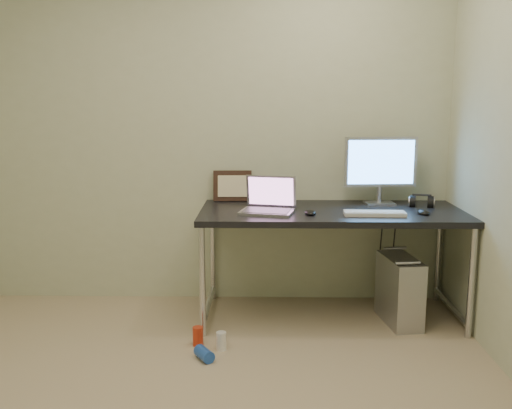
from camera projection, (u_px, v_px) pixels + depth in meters
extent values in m
cube|color=beige|center=(206.00, 132.00, 4.11)|extent=(3.50, 0.02, 2.50)
cube|color=black|center=(332.00, 213.00, 3.81)|extent=(1.75, 0.77, 0.04)
cylinder|color=silver|center=(202.00, 282.00, 3.56)|extent=(0.04, 0.04, 0.71)
cylinder|color=silver|center=(213.00, 253.00, 4.23)|extent=(0.04, 0.04, 0.71)
cylinder|color=silver|center=(471.00, 283.00, 3.53)|extent=(0.04, 0.04, 0.71)
cylinder|color=silver|center=(438.00, 254.00, 4.20)|extent=(0.04, 0.04, 0.71)
cylinder|color=silver|center=(208.00, 304.00, 3.94)|extent=(0.04, 0.69, 0.04)
cylinder|color=silver|center=(451.00, 306.00, 3.92)|extent=(0.04, 0.69, 0.04)
cube|color=#A5A4A8|center=(399.00, 290.00, 3.80)|extent=(0.25, 0.45, 0.45)
cylinder|color=#AEADB5|center=(408.00, 263.00, 3.58)|extent=(0.16, 0.05, 0.02)
cylinder|color=#AEADB5|center=(395.00, 248.00, 3.93)|extent=(0.16, 0.05, 0.02)
cylinder|color=black|center=(380.00, 248.00, 4.19)|extent=(0.01, 0.16, 0.69)
cylinder|color=black|center=(393.00, 252.00, 4.17)|extent=(0.02, 0.11, 0.71)
cylinder|color=red|center=(198.00, 336.00, 3.47)|extent=(0.08, 0.08, 0.12)
cylinder|color=white|center=(221.00, 341.00, 3.41)|extent=(0.08, 0.08, 0.11)
cylinder|color=blue|center=(204.00, 354.00, 3.27)|extent=(0.13, 0.15, 0.07)
cube|color=#AEADB5|center=(267.00, 212.00, 3.70)|extent=(0.38, 0.30, 0.02)
cube|color=slate|center=(267.00, 210.00, 3.70)|extent=(0.33, 0.26, 0.00)
cube|color=#9B9DA4|center=(271.00, 191.00, 3.80)|extent=(0.34, 0.12, 0.22)
cube|color=#7A4C6F|center=(271.00, 191.00, 3.80)|extent=(0.30, 0.10, 0.19)
cube|color=#AEADB5|center=(379.00, 203.00, 4.01)|extent=(0.21, 0.16, 0.01)
cylinder|color=#AEADB5|center=(379.00, 194.00, 4.02)|extent=(0.03, 0.03, 0.11)
cube|color=#AEADB5|center=(381.00, 162.00, 3.97)|extent=(0.51, 0.07, 0.35)
cube|color=#4991EF|center=(381.00, 162.00, 3.95)|extent=(0.46, 0.04, 0.30)
cube|color=silver|center=(375.00, 213.00, 3.64)|extent=(0.39, 0.14, 0.02)
ellipsoid|color=black|center=(424.00, 211.00, 3.66)|extent=(0.09, 0.12, 0.04)
ellipsoid|color=black|center=(310.00, 211.00, 3.66)|extent=(0.08, 0.12, 0.04)
cylinder|color=black|center=(413.00, 203.00, 3.93)|extent=(0.06, 0.11, 0.10)
cylinder|color=black|center=(430.00, 203.00, 3.93)|extent=(0.06, 0.11, 0.10)
cube|color=black|center=(422.00, 195.00, 3.92)|extent=(0.13, 0.05, 0.01)
cube|color=black|center=(232.00, 186.00, 4.13)|extent=(0.28, 0.09, 0.22)
cylinder|color=silver|center=(275.00, 195.00, 4.09)|extent=(0.01, 0.01, 0.10)
cylinder|color=silver|center=(275.00, 187.00, 4.07)|extent=(0.05, 0.04, 0.04)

